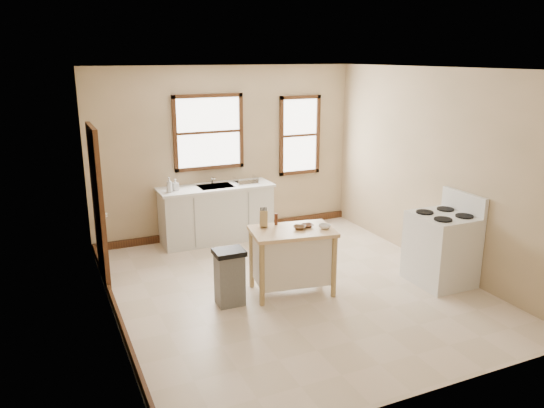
% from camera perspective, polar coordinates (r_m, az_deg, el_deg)
% --- Properties ---
extents(floor, '(5.00, 5.00, 0.00)m').
position_cam_1_polar(floor, '(7.05, 2.20, -9.04)').
color(floor, beige).
rests_on(floor, ground).
extents(ceiling, '(5.00, 5.00, 0.00)m').
position_cam_1_polar(ceiling, '(6.40, 2.47, 14.35)').
color(ceiling, white).
rests_on(ceiling, ground).
extents(wall_back, '(4.50, 0.04, 2.80)m').
position_cam_1_polar(wall_back, '(8.85, -4.93, 5.58)').
color(wall_back, tan).
rests_on(wall_back, ground).
extents(wall_left, '(0.04, 5.00, 2.80)m').
position_cam_1_polar(wall_left, '(5.96, -17.42, -0.11)').
color(wall_left, tan).
rests_on(wall_left, ground).
extents(wall_right, '(0.04, 5.00, 2.80)m').
position_cam_1_polar(wall_right, '(7.83, 17.27, 3.59)').
color(wall_right, tan).
rests_on(wall_right, ground).
extents(window_main, '(1.17, 0.06, 1.22)m').
position_cam_1_polar(window_main, '(8.68, -6.83, 7.67)').
color(window_main, '#3A1E0F').
rests_on(window_main, wall_back).
extents(window_side, '(0.77, 0.06, 1.37)m').
position_cam_1_polar(window_side, '(9.32, 2.99, 7.38)').
color(window_side, '#3A1E0F').
rests_on(window_side, wall_back).
extents(door_left, '(0.06, 0.90, 2.10)m').
position_cam_1_polar(door_left, '(7.31, -18.19, -0.17)').
color(door_left, '#3A1E0F').
rests_on(door_left, ground).
extents(baseboard_back, '(4.50, 0.04, 0.12)m').
position_cam_1_polar(baseboard_back, '(9.15, -4.68, -2.74)').
color(baseboard_back, '#3A1E0F').
rests_on(baseboard_back, ground).
extents(baseboard_left, '(0.04, 5.00, 0.12)m').
position_cam_1_polar(baseboard_left, '(6.45, -16.16, -11.61)').
color(baseboard_left, '#3A1E0F').
rests_on(baseboard_left, ground).
extents(sink_counter, '(1.86, 0.62, 0.92)m').
position_cam_1_polar(sink_counter, '(8.69, -6.00, -1.01)').
color(sink_counter, silver).
rests_on(sink_counter, ground).
extents(faucet, '(0.03, 0.03, 0.22)m').
position_cam_1_polar(faucet, '(8.71, -6.48, 2.90)').
color(faucet, silver).
rests_on(faucet, sink_counter).
extents(soap_bottle_a, '(0.10, 0.10, 0.23)m').
position_cam_1_polar(soap_bottle_a, '(8.26, -11.00, 2.03)').
color(soap_bottle_a, '#B2B2B2').
rests_on(soap_bottle_a, sink_counter).
extents(soap_bottle_b, '(0.10, 0.10, 0.18)m').
position_cam_1_polar(soap_bottle_b, '(8.36, -10.36, 2.05)').
color(soap_bottle_b, '#B2B2B2').
rests_on(soap_bottle_b, sink_counter).
extents(dish_rack, '(0.45, 0.40, 0.09)m').
position_cam_1_polar(dish_rack, '(8.70, -2.84, 2.53)').
color(dish_rack, silver).
rests_on(dish_rack, sink_counter).
extents(kitchen_island, '(1.12, 0.81, 0.84)m').
position_cam_1_polar(kitchen_island, '(6.80, 2.17, -6.13)').
color(kitchen_island, tan).
rests_on(kitchen_island, ground).
extents(knife_block, '(0.13, 0.13, 0.20)m').
position_cam_1_polar(knife_block, '(6.72, -0.90, -1.67)').
color(knife_block, tan).
rests_on(knife_block, kitchen_island).
extents(pepper_grinder, '(0.05, 0.05, 0.15)m').
position_cam_1_polar(pepper_grinder, '(6.81, 0.45, -1.65)').
color(pepper_grinder, '#482213').
rests_on(pepper_grinder, kitchen_island).
extents(bowl_a, '(0.22, 0.22, 0.04)m').
position_cam_1_polar(bowl_a, '(6.67, 2.97, -2.54)').
color(bowl_a, brown).
rests_on(bowl_a, kitchen_island).
extents(bowl_b, '(0.15, 0.15, 0.04)m').
position_cam_1_polar(bowl_b, '(6.76, 3.86, -2.34)').
color(bowl_b, brown).
rests_on(bowl_b, kitchen_island).
extents(bowl_c, '(0.17, 0.17, 0.05)m').
position_cam_1_polar(bowl_c, '(6.72, 5.68, -2.43)').
color(bowl_c, white).
rests_on(bowl_c, kitchen_island).
extents(trash_bin, '(0.37, 0.31, 0.71)m').
position_cam_1_polar(trash_bin, '(6.51, -4.58, -7.85)').
color(trash_bin, '#5B5B59').
rests_on(trash_bin, ground).
extents(gas_stove, '(0.76, 0.77, 1.22)m').
position_cam_1_polar(gas_stove, '(7.36, 17.82, -3.63)').
color(gas_stove, white).
rests_on(gas_stove, ground).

